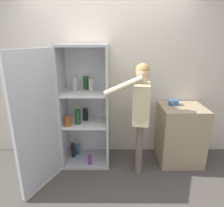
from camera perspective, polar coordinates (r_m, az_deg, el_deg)
name	(u,v)px	position (r m, az deg, el deg)	size (l,w,h in m)	color
ground_plane	(107,188)	(2.83, -1.38, -22.89)	(12.00, 12.00, 0.00)	#4C4742
wall_back	(108,78)	(3.18, -1.24, 7.44)	(7.00, 0.06, 2.55)	beige
refrigerator	(75,109)	(2.91, -10.42, -1.68)	(1.03, 1.18, 1.79)	#B7BABC
person	(141,105)	(2.73, 8.15, -0.41)	(0.64, 0.51, 1.56)	#726656
counter	(180,134)	(3.29, 18.83, -8.30)	(0.64, 0.58, 0.90)	tan
bowl	(174,102)	(3.16, 17.19, 0.34)	(0.15, 0.15, 0.08)	#335B8E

